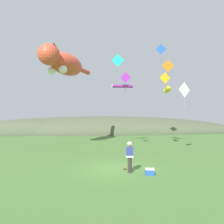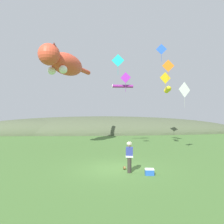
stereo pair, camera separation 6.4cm
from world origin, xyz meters
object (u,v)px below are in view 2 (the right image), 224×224
(picnic_cooler, at_px, (149,172))
(kite_giant_cat, at_px, (64,63))
(kite_diamond_teal, at_px, (118,61))
(kite_diamond_white, at_px, (185,90))
(kite_tube_streamer, at_px, (122,86))
(kite_diamond_blue, at_px, (161,49))
(kite_diamond_gold, at_px, (165,78))
(kite_spool, at_px, (124,168))
(kite_diamond_violet, at_px, (126,78))
(kite_diamond_orange, at_px, (168,66))
(kite_fish_windsock, at_px, (168,89))
(festival_attendant, at_px, (129,156))

(picnic_cooler, height_order, kite_giant_cat, kite_giant_cat)
(kite_diamond_teal, bearing_deg, kite_diamond_white, -35.69)
(kite_tube_streamer, xyz_separation_m, kite_diamond_blue, (5.19, 1.33, 4.99))
(kite_diamond_gold, bearing_deg, kite_diamond_white, -92.87)
(kite_spool, distance_m, kite_diamond_white, 9.64)
(kite_giant_cat, height_order, kite_tube_streamer, kite_giant_cat)
(kite_giant_cat, distance_m, kite_diamond_violet, 7.25)
(kite_tube_streamer, xyz_separation_m, kite_diamond_orange, (4.58, -2.72, 1.80))
(picnic_cooler, distance_m, kite_tube_streamer, 14.06)
(kite_fish_windsock, bearing_deg, kite_diamond_blue, 81.11)
(picnic_cooler, xyz_separation_m, kite_fish_windsock, (4.66, 9.81, 6.02))
(kite_diamond_teal, bearing_deg, kite_diamond_violet, -68.48)
(picnic_cooler, distance_m, kite_diamond_gold, 15.21)
(festival_attendant, bearing_deg, kite_diamond_blue, 64.38)
(kite_giant_cat, relative_size, kite_diamond_gold, 3.73)
(picnic_cooler, xyz_separation_m, kite_tube_streamer, (0.08, 12.37, 6.69))
(kite_fish_windsock, distance_m, kite_diamond_orange, 2.48)
(picnic_cooler, height_order, kite_diamond_white, kite_diamond_white)
(kite_fish_windsock, distance_m, kite_tube_streamer, 5.29)
(kite_diamond_white, bearing_deg, kite_giant_cat, 156.89)
(picnic_cooler, bearing_deg, kite_fish_windsock, 64.59)
(kite_diamond_white, xyz_separation_m, kite_diamond_orange, (-0.23, 3.39, 3.03))
(festival_attendant, relative_size, kite_diamond_blue, 0.78)
(picnic_cooler, distance_m, kite_diamond_teal, 13.74)
(festival_attendant, xyz_separation_m, kite_diamond_orange, (5.68, 9.08, 7.71))
(kite_diamond_gold, bearing_deg, festival_attendant, -118.35)
(kite_spool, relative_size, kite_fish_windsock, 0.09)
(kite_diamond_white, bearing_deg, kite_spool, -140.80)
(kite_fish_windsock, xyz_separation_m, kite_tube_streamer, (-4.59, 2.55, 0.67))
(kite_fish_windsock, relative_size, kite_diamond_violet, 1.11)
(kite_diamond_gold, distance_m, kite_diamond_violet, 6.26)
(kite_diamond_teal, bearing_deg, kite_diamond_orange, -6.44)
(kite_diamond_white, bearing_deg, festival_attendant, -136.10)
(picnic_cooler, distance_m, kite_diamond_violet, 11.15)
(picnic_cooler, height_order, kite_diamond_teal, kite_diamond_teal)
(kite_fish_windsock, height_order, kite_diamond_blue, kite_diamond_blue)
(festival_attendant, distance_m, kite_diamond_gold, 14.79)
(festival_attendant, height_order, kite_diamond_blue, kite_diamond_blue)
(kite_spool, distance_m, kite_diamond_gold, 14.76)
(kite_tube_streamer, bearing_deg, festival_attendant, -95.35)
(kite_diamond_blue, bearing_deg, kite_giant_cat, -167.90)
(kite_giant_cat, bearing_deg, festival_attendant, -62.33)
(picnic_cooler, xyz_separation_m, kite_diamond_violet, (-0.06, 8.71, 6.96))
(festival_attendant, height_order, picnic_cooler, festival_attendant)
(kite_spool, height_order, kite_diamond_gold, kite_diamond_gold)
(kite_tube_streamer, relative_size, kite_diamond_teal, 1.09)
(picnic_cooler, bearing_deg, festival_attendant, 151.40)
(festival_attendant, bearing_deg, kite_tube_streamer, 84.65)
(kite_diamond_teal, relative_size, kite_diamond_blue, 1.00)
(kite_spool, distance_m, kite_diamond_blue, 18.30)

